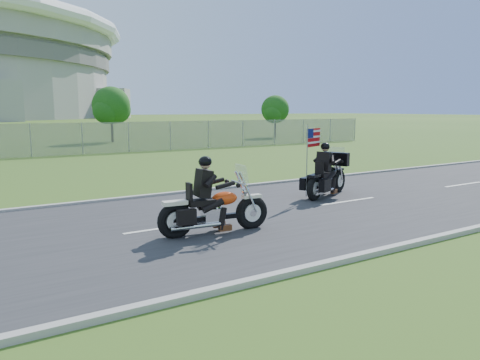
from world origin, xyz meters
TOP-DOWN VIEW (x-y plane):
  - ground at (0.00, 0.00)m, footprint 420.00×420.00m
  - road at (0.00, 0.00)m, footprint 120.00×8.00m
  - curb_north at (0.00, 4.05)m, footprint 120.00×0.18m
  - curb_south at (0.00, -4.05)m, footprint 120.00×0.18m
  - tree_fence_near at (6.04, 30.04)m, footprint 3.52×3.28m
  - tree_fence_far at (22.04, 28.03)m, footprint 3.08×2.87m
  - motorcycle_lead at (-1.31, -1.00)m, footprint 2.73×0.84m
  - motorcycle_follow at (4.08, 1.06)m, footprint 2.55×1.39m

SIDE VIEW (x-z plane):
  - ground at x=0.00m, z-range 0.00..0.00m
  - road at x=0.00m, z-range 0.00..0.04m
  - curb_north at x=0.00m, z-range -0.01..0.11m
  - curb_south at x=0.00m, z-range -0.01..0.11m
  - motorcycle_lead at x=-1.31m, z-range -0.34..1.49m
  - motorcycle_follow at x=4.08m, z-range -0.51..1.73m
  - tree_fence_far at x=22.04m, z-range 0.54..4.74m
  - tree_fence_near at x=6.04m, z-range 0.60..5.35m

